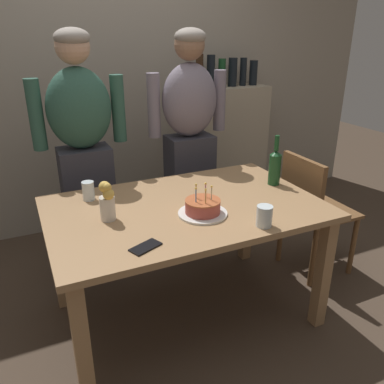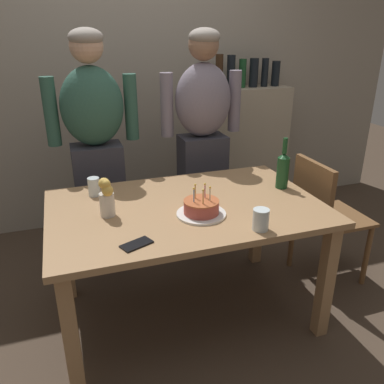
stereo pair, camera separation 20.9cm
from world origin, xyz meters
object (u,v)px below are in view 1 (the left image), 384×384
person_man_bearded (84,155)px  cell_phone (146,247)px  person_woman_cardigan (190,142)px  water_glass_near (264,216)px  flower_vase (107,200)px  birthday_cake (203,208)px  wine_bottle (275,166)px  water_glass_far (88,191)px  dining_chair (310,206)px

person_man_bearded → cell_phone: bearing=92.7°
person_man_bearded → person_woman_cardigan: 0.77m
water_glass_near → flower_vase: bearing=150.3°
birthday_cake → person_man_bearded: bearing=115.7°
wine_bottle → person_man_bearded: size_ratio=0.19×
water_glass_far → dining_chair: 1.50m
cell_phone → flower_vase: flower_vase is taller
water_glass_far → person_man_bearded: (0.07, 0.46, 0.08)m
flower_vase → dining_chair: 1.45m
water_glass_near → wine_bottle: (0.39, 0.45, 0.06)m
flower_vase → dining_chair: bearing=3.3°
person_man_bearded → dining_chair: size_ratio=1.90×
person_man_bearded → person_woman_cardigan: same height
water_glass_far → cell_phone: size_ratio=0.76×
birthday_cake → flower_vase: (-0.47, 0.14, 0.07)m
water_glass_far → dining_chair: size_ratio=0.13×
wine_bottle → dining_chair: wine_bottle is taller
cell_phone → person_man_bearded: (-0.05, 1.11, 0.13)m
person_man_bearded → person_woman_cardigan: (0.77, 0.00, 0.00)m
flower_vase → dining_chair: size_ratio=0.24×
person_man_bearded → flower_vase: bearing=87.7°
cell_phone → water_glass_near: bearing=-27.2°
person_man_bearded → wine_bottle: bearing=146.2°
wine_bottle → water_glass_near: bearing=-130.3°
water_glass_near → person_woman_cardigan: size_ratio=0.06×
wine_bottle → flower_vase: size_ratio=1.47×
water_glass_near → wine_bottle: wine_bottle is taller
water_glass_near → cell_phone: water_glass_near is taller
birthday_cake → person_woman_cardigan: 0.97m
water_glass_far → cell_phone: bearing=-79.4°
wine_bottle → cell_phone: size_ratio=2.18×
cell_phone → person_woman_cardigan: bearing=33.9°
flower_vase → water_glass_far: bearing=97.4°
birthday_cake → water_glass_near: size_ratio=2.43×
flower_vase → cell_phone: bearing=-76.7°
birthday_cake → cell_phone: size_ratio=1.82×
water_glass_far → person_man_bearded: size_ratio=0.07×
birthday_cake → water_glass_far: (-0.51, 0.45, 0.02)m
wine_bottle → dining_chair: (0.34, 0.02, -0.34)m
person_woman_cardigan → dining_chair: 0.98m
wine_bottle → flower_vase: (-1.07, -0.06, -0.01)m
cell_phone → dining_chair: (1.33, 0.43, -0.23)m
flower_vase → person_woman_cardigan: 1.11m
wine_bottle → birthday_cake: bearing=-160.9°
birthday_cake → water_glass_far: size_ratio=2.39×
birthday_cake → person_woman_cardigan: bearing=69.6°
cell_phone → person_woman_cardigan: size_ratio=0.09×
person_woman_cardigan → flower_vase: bearing=43.4°
dining_chair → wine_bottle: bearing=92.7°
cell_phone → dining_chair: dining_chair is taller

